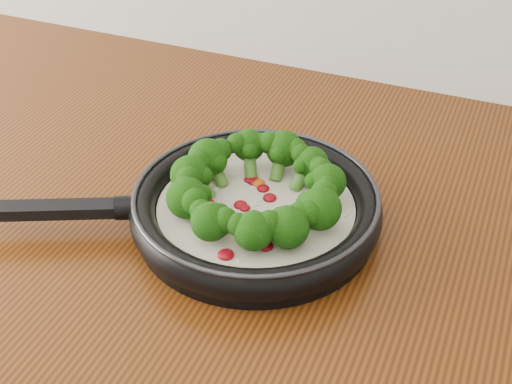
% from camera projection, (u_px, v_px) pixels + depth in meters
% --- Properties ---
extents(skillet, '(0.49, 0.39, 0.08)m').
position_uv_depth(skillet, '(253.00, 204.00, 0.83)').
color(skillet, black).
rests_on(skillet, counter).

